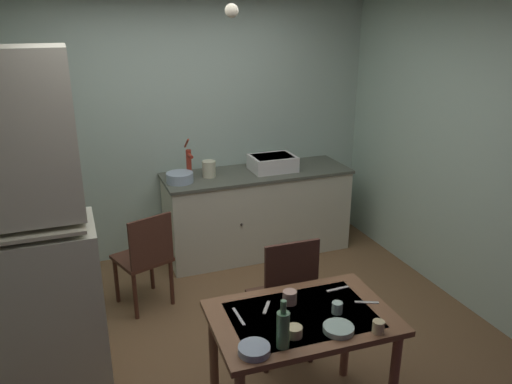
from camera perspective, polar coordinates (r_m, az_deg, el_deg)
ground_plane at (r=4.03m, az=-2.50°, el=-16.34°), size 5.00×5.00×0.00m
wall_back at (r=5.08m, az=-9.00°, el=7.44°), size 4.10×0.10×2.63m
wall_right at (r=4.48m, az=23.11°, el=4.47°), size 0.10×3.51×2.63m
hutch_cabinet at (r=3.48m, az=-26.55°, el=-5.23°), size 1.07×0.56×2.19m
counter_cabinet at (r=5.18m, az=0.12°, el=-2.27°), size 1.88×0.64×0.87m
sink_basin at (r=5.08m, az=1.90°, el=3.33°), size 0.44×0.34×0.15m
hand_pump at (r=4.84m, az=-7.61°, el=3.49°), size 0.05×0.27×0.39m
mixing_bowl_counter at (r=4.77m, az=-8.63°, el=1.63°), size 0.25×0.25×0.09m
stoneware_crock at (r=4.89m, az=-5.35°, el=2.62°), size 0.13×0.13×0.16m
dining_table at (r=3.02m, az=5.19°, el=-15.48°), size 1.06×0.71×0.75m
chair_far_side at (r=3.56m, az=3.27°, el=-11.80°), size 0.41×0.41×0.97m
chair_by_counter at (r=4.29m, az=-12.42°, el=-7.23°), size 0.51×0.51×0.85m
serving_bowl_wide at (r=2.65m, az=-0.21°, el=-17.43°), size 0.17×0.17×0.04m
soup_bowl_small at (r=2.84m, az=9.33°, el=-15.04°), size 0.17×0.17×0.03m
teacup_mint at (r=3.03m, az=3.84°, el=-11.81°), size 0.08×0.08×0.08m
mug_tall at (r=2.86m, az=13.70°, el=-14.62°), size 0.07×0.07×0.07m
mug_dark at (r=2.98m, az=9.18°, el=-12.82°), size 0.06×0.06×0.07m
teacup_cream at (r=2.77m, az=4.36°, el=-15.49°), size 0.09×0.09×0.06m
glass_bottle at (r=2.64m, az=3.08°, el=-15.19°), size 0.07×0.07×0.27m
table_knife at (r=2.92m, az=-1.98°, el=-13.91°), size 0.02×0.18×0.00m
teaspoon_near_bowl at (r=3.22m, az=9.24°, el=-10.79°), size 0.15×0.02×0.00m
teaspoon_by_cup at (r=3.00m, az=1.18°, el=-12.95°), size 0.09×0.12×0.00m
serving_spoon at (r=3.12m, az=12.43°, el=-12.11°), size 0.14×0.08×0.00m
pendant_bulb at (r=3.07m, az=-2.77°, el=19.84°), size 0.08×0.08×0.08m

